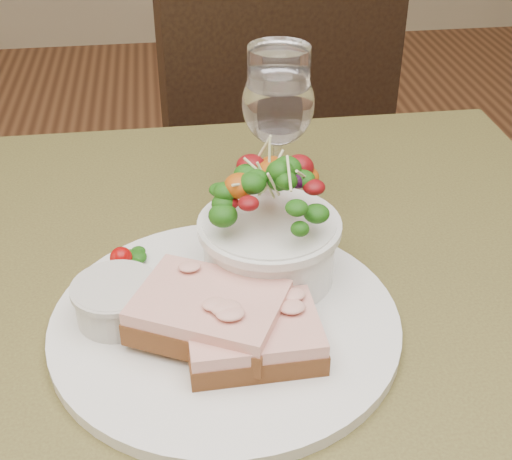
{
  "coord_description": "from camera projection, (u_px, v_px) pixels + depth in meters",
  "views": [
    {
      "loc": [
        -0.06,
        -0.51,
        1.18
      ],
      "look_at": [
        0.02,
        0.04,
        0.81
      ],
      "focal_mm": 50.0,
      "sensor_mm": 36.0,
      "label": 1
    }
  ],
  "objects": [
    {
      "name": "cafe_table",
      "position": [
        242.0,
        384.0,
        0.72
      ],
      "size": [
        0.8,
        0.8,
        0.75
      ],
      "color": "#463C1E",
      "rests_on": "ground"
    },
    {
      "name": "dinner_plate",
      "position": [
        225.0,
        323.0,
        0.63
      ],
      "size": [
        0.31,
        0.31,
        0.01
      ],
      "primitive_type": "cylinder",
      "color": "white",
      "rests_on": "cafe_table"
    },
    {
      "name": "chair_far",
      "position": [
        248.0,
        245.0,
        1.55
      ],
      "size": [
        0.51,
        0.51,
        0.9
      ],
      "rotation": [
        0.0,
        0.0,
        3.4
      ],
      "color": "black",
      "rests_on": "ground"
    },
    {
      "name": "salad_bowl",
      "position": [
        269.0,
        223.0,
        0.65
      ],
      "size": [
        0.12,
        0.12,
        0.13
      ],
      "color": "white",
      "rests_on": "dinner_plate"
    },
    {
      "name": "garnish",
      "position": [
        132.0,
        256.0,
        0.7
      ],
      "size": [
        0.05,
        0.04,
        0.02
      ],
      "color": "black",
      "rests_on": "dinner_plate"
    },
    {
      "name": "sandwich_front",
      "position": [
        253.0,
        335.0,
        0.59
      ],
      "size": [
        0.11,
        0.08,
        0.03
      ],
      "rotation": [
        0.0,
        0.0,
        0.03
      ],
      "color": "#472713",
      "rests_on": "dinner_plate"
    },
    {
      "name": "ramekin",
      "position": [
        116.0,
        300.0,
        0.62
      ],
      "size": [
        0.07,
        0.07,
        0.04
      ],
      "color": "beige",
      "rests_on": "dinner_plate"
    },
    {
      "name": "sandwich_back",
      "position": [
        209.0,
        312.0,
        0.6
      ],
      "size": [
        0.15,
        0.14,
        0.03
      ],
      "rotation": [
        0.0,
        0.0,
        -0.47
      ],
      "color": "#472713",
      "rests_on": "dinner_plate"
    },
    {
      "name": "wine_glass",
      "position": [
        278.0,
        108.0,
        0.74
      ],
      "size": [
        0.08,
        0.08,
        0.18
      ],
      "color": "white",
      "rests_on": "cafe_table"
    }
  ]
}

